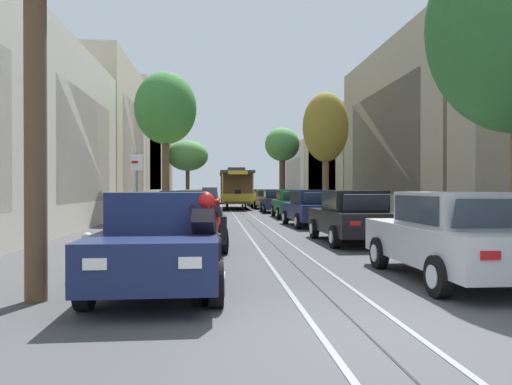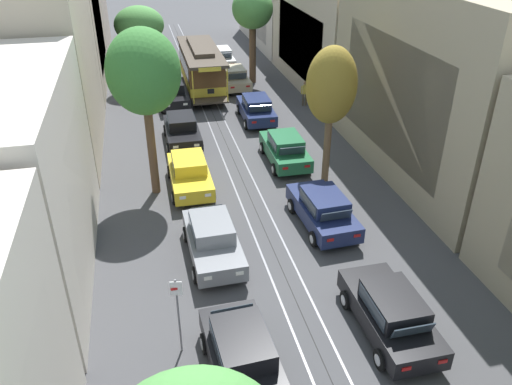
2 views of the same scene
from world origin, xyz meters
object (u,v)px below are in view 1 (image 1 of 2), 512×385
(parked_car_silver_near_right, at_px, (453,236))
(parked_car_white_far_right, at_px, (258,197))
(parked_car_black_second_right, at_px, (353,216))
(street_sign_post, at_px, (137,186))
(street_tree_kerb_left_mid, at_px, (188,156))
(street_tree_kerb_right_second, at_px, (326,128))
(cable_car_trolley, at_px, (235,188))
(parked_car_black_second_left, at_px, (189,219))
(parked_car_green_fourth_right, at_px, (292,203))
(fire_hydrant, at_px, (87,255))
(parked_car_navy_mid_right, at_px, (312,208))
(parked_car_beige_sixth_right, at_px, (264,199))
(parked_car_navy_near_left, at_px, (162,240))
(parked_car_navy_fifth_right, at_px, (276,201))
(parked_car_yellow_fourth_left, at_px, (198,205))
(pedestrian_on_left_pavement, at_px, (324,198))
(parked_car_black_sixth_left, at_px, (206,199))
(parked_car_grey_mid_left, at_px, (198,209))
(motorcycle_with_rider, at_px, (206,240))
(parked_car_black_fifth_left, at_px, (204,202))
(street_tree_kerb_left_second, at_px, (166,109))
(street_tree_kerb_right_mid, at_px, (282,146))

(parked_car_silver_near_right, xyz_separation_m, parked_car_white_far_right, (-0.11, 37.55, 0.00))
(parked_car_black_second_right, xyz_separation_m, street_sign_post, (-6.50, 0.68, 0.90))
(parked_car_black_second_right, distance_m, street_tree_kerb_left_mid, 28.68)
(street_tree_kerb_right_second, relative_size, cable_car_trolley, 0.72)
(street_sign_post, bearing_deg, parked_car_black_second_left, -41.54)
(parked_car_silver_near_right, height_order, parked_car_white_far_right, same)
(parked_car_black_second_right, xyz_separation_m, parked_car_green_fourth_right, (0.15, 12.61, 0.00))
(parked_car_white_far_right, relative_size, fire_hydrant, 5.20)
(parked_car_navy_mid_right, relative_size, parked_car_beige_sixth_right, 1.01)
(parked_car_black_second_right, relative_size, street_tree_kerb_right_second, 0.66)
(parked_car_green_fourth_right, relative_size, parked_car_white_far_right, 1.00)
(parked_car_black_second_left, distance_m, parked_car_white_far_right, 32.68)
(parked_car_navy_near_left, bearing_deg, parked_car_navy_fifth_right, 78.60)
(parked_car_yellow_fourth_left, distance_m, parked_car_green_fourth_right, 5.44)
(pedestrian_on_left_pavement, xyz_separation_m, street_sign_post, (-10.38, -20.18, 0.77))
(parked_car_green_fourth_right, bearing_deg, parked_car_black_second_left, -110.54)
(parked_car_black_sixth_left, bearing_deg, parked_car_white_far_right, 60.74)
(parked_car_black_second_left, relative_size, parked_car_black_sixth_left, 1.00)
(parked_car_grey_mid_left, bearing_deg, parked_car_black_second_left, -90.49)
(parked_car_yellow_fourth_left, relative_size, parked_car_navy_fifth_right, 0.99)
(parked_car_navy_fifth_right, bearing_deg, parked_car_grey_mid_left, -109.63)
(parked_car_navy_fifth_right, bearing_deg, motorcycle_with_rider, -99.48)
(parked_car_navy_mid_right, bearing_deg, street_tree_kerb_right_second, 68.73)
(parked_car_black_second_right, relative_size, street_tree_kerb_left_mid, 0.76)
(parked_car_beige_sixth_right, relative_size, parked_car_white_far_right, 1.01)
(parked_car_black_second_right, height_order, motorcycle_with_rider, motorcycle_with_rider)
(street_tree_kerb_left_mid, bearing_deg, parked_car_navy_fifth_right, -53.64)
(parked_car_green_fourth_right, bearing_deg, fire_hydrant, -110.32)
(parked_car_green_fourth_right, distance_m, pedestrian_on_left_pavement, 9.05)
(parked_car_black_second_right, distance_m, parked_car_navy_fifth_right, 18.84)
(parked_car_black_sixth_left, height_order, parked_car_silver_near_right, same)
(parked_car_black_second_right, distance_m, street_sign_post, 6.60)
(cable_car_trolley, height_order, street_sign_post, cable_car_trolley)
(parked_car_black_fifth_left, relative_size, fire_hydrant, 5.19)
(street_tree_kerb_right_second, bearing_deg, street_sign_post, -129.99)
(parked_car_yellow_fourth_left, height_order, street_tree_kerb_left_mid, street_tree_kerb_left_mid)
(parked_car_green_fourth_right, xyz_separation_m, street_tree_kerb_left_second, (-6.82, -1.64, 4.92))
(parked_car_black_sixth_left, relative_size, street_tree_kerb_left_mid, 0.77)
(parked_car_navy_mid_right, distance_m, street_tree_kerb_right_mid, 20.94)
(parked_car_navy_fifth_right, height_order, street_sign_post, street_sign_post)
(street_tree_kerb_right_mid, bearing_deg, street_tree_kerb_left_mid, 173.50)
(street_tree_kerb_left_mid, distance_m, street_tree_kerb_right_mid, 8.18)
(parked_car_yellow_fourth_left, height_order, parked_car_navy_fifth_right, same)
(parked_car_beige_sixth_right, bearing_deg, cable_car_trolley, 174.21)
(parked_car_grey_mid_left, bearing_deg, street_tree_kerb_left_second, 107.87)
(cable_car_trolley, height_order, pedestrian_on_left_pavement, cable_car_trolley)
(parked_car_silver_near_right, bearing_deg, pedestrian_on_left_pavement, 81.98)
(parked_car_green_fourth_right, xyz_separation_m, parked_car_white_far_right, (-0.18, 18.94, 0.00))
(parked_car_green_fourth_right, bearing_deg, pedestrian_on_left_pavement, 65.72)
(parked_car_navy_near_left, relative_size, parked_car_navy_fifth_right, 0.99)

